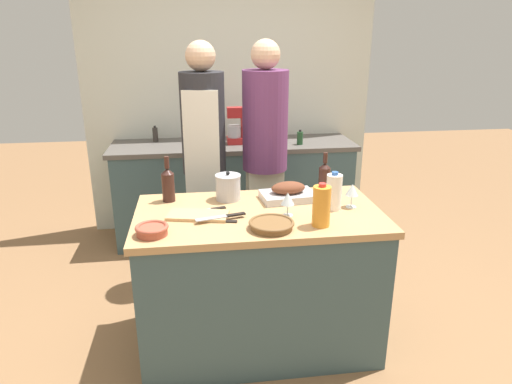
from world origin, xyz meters
TOP-DOWN VIEW (x-y plane):
  - ground_plane at (0.00, 0.00)m, footprint 12.00×12.00m
  - kitchen_island at (0.00, 0.00)m, footprint 1.41×0.77m
  - back_counter at (0.00, 1.61)m, footprint 2.18×0.60m
  - back_wall at (0.00, 1.96)m, footprint 2.68×0.10m
  - roasting_pan at (0.21, 0.18)m, footprint 0.34×0.24m
  - wicker_basket at (0.03, -0.24)m, footprint 0.24×0.24m
  - cutting_board at (-0.35, -0.03)m, footprint 0.36×0.23m
  - stock_pot at (-0.16, 0.23)m, footprint 0.16×0.16m
  - mixing_bowl at (-0.58, -0.24)m, footprint 0.17×0.17m
  - juice_jug at (0.30, -0.24)m, footprint 0.09×0.09m
  - milk_jug at (0.43, -0.01)m, footprint 0.09×0.09m
  - wine_bottle_green at (0.46, 0.29)m, footprint 0.07×0.07m
  - wine_bottle_dark at (-0.52, 0.25)m, footprint 0.08×0.08m
  - wine_glass_left at (0.55, -0.00)m, footprint 0.07×0.07m
  - wine_glass_right at (0.15, -0.08)m, footprint 0.07×0.07m
  - knife_chef at (-0.21, -0.10)m, footprint 0.28×0.10m
  - knife_paring at (-0.29, 0.06)m, footprint 0.23×0.09m
  - knife_bread at (-0.23, -0.12)m, footprint 0.20×0.07m
  - stand_mixer at (0.03, 1.60)m, footprint 0.18×0.14m
  - condiment_bottle_tall at (-0.31, 1.54)m, footprint 0.05×0.05m
  - condiment_bottle_short at (0.58, 1.49)m, footprint 0.05×0.05m
  - condiment_bottle_extra at (-0.70, 1.77)m, footprint 0.05×0.05m
  - person_cook_aproned at (-0.28, 0.85)m, footprint 0.32×0.33m
  - person_cook_guest at (0.17, 0.87)m, footprint 0.33×0.33m

SIDE VIEW (x-z plane):
  - ground_plane at x=0.00m, z-range 0.00..0.00m
  - kitchen_island at x=0.00m, z-range 0.00..0.87m
  - back_counter at x=0.00m, z-range 0.00..0.90m
  - knife_bread at x=-0.23m, z-range 0.87..0.88m
  - knife_paring at x=-0.29m, z-range 0.87..0.88m
  - cutting_board at x=-0.35m, z-range 0.87..0.89m
  - knife_chef at x=-0.21m, z-range 0.88..0.89m
  - wicker_basket at x=0.03m, z-range 0.87..0.91m
  - mixing_bowl at x=-0.58m, z-range 0.87..0.92m
  - roasting_pan at x=0.21m, z-range 0.86..0.97m
  - stock_pot at x=-0.16m, z-range 0.86..1.04m
  - condiment_bottle_short at x=0.58m, z-range 0.89..1.02m
  - condiment_bottle_extra at x=-0.70m, z-range 0.89..1.04m
  - wine_glass_right at x=0.15m, z-range 0.90..1.03m
  - wine_bottle_green at x=0.46m, z-range 0.84..1.10m
  - wine_glass_left at x=0.55m, z-range 0.90..1.04m
  - milk_jug at x=0.43m, z-range 0.86..1.09m
  - condiment_bottle_tall at x=-0.31m, z-range 0.89..1.06m
  - wine_bottle_dark at x=-0.52m, z-range 0.84..1.12m
  - juice_jug at x=0.30m, z-range 0.86..1.10m
  - person_cook_guest at x=0.17m, z-range 0.11..1.91m
  - person_cook_aproned at x=-0.28m, z-range 0.11..1.90m
  - stand_mixer at x=0.03m, z-range 0.87..1.20m
  - back_wall at x=0.00m, z-range 0.00..2.55m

